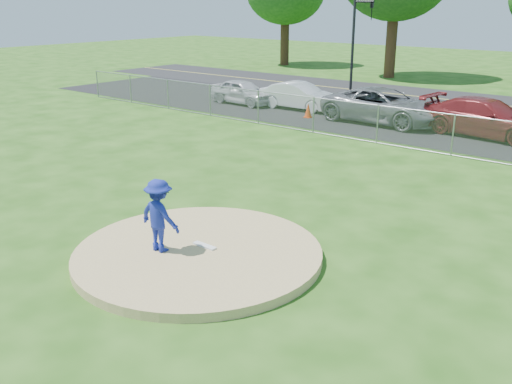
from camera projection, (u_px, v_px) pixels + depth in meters
ground at (401, 162)px, 19.83m from camera, size 120.00×120.00×0.00m
pitchers_mound at (198, 254)px, 12.45m from camera, size 5.40×5.40×0.20m
pitching_rubber at (205, 246)px, 12.56m from camera, size 0.60×0.15×0.04m
chain_link_fence at (426, 132)px, 21.07m from camera, size 40.00×0.06×1.50m
parking_lot at (467, 131)px, 24.61m from camera, size 50.00×8.00×0.01m
traffic_signal_left at (357, 37)px, 32.83m from camera, size 1.28×0.20×5.60m
pitcher at (159, 216)px, 12.13m from camera, size 1.05×0.63×1.60m
traffic_cone at (308, 110)px, 27.33m from camera, size 0.36×0.36×0.70m
parked_car_silver at (243, 92)px, 30.84m from camera, size 3.91×1.73×1.31m
parked_car_white at (299, 96)px, 29.32m from camera, size 4.20×1.57×1.37m
parked_car_gray at (383, 106)px, 25.99m from camera, size 5.73×2.78×1.57m
parked_car_darkred at (487, 118)px, 23.38m from camera, size 5.50×2.70×1.54m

